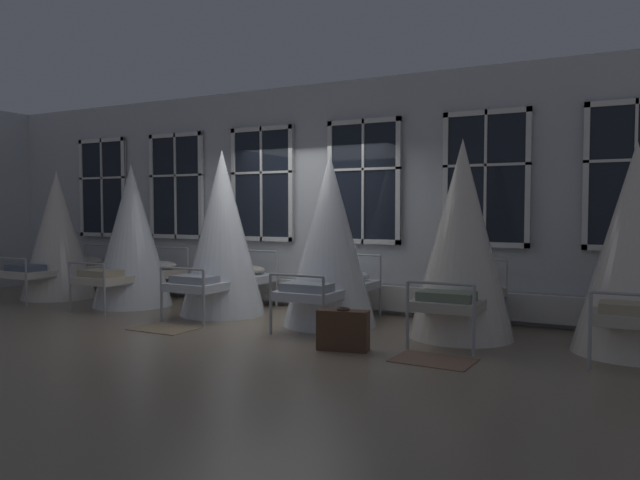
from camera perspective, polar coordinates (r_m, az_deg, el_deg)
ground at (r=8.38m, az=-5.14°, el=-7.67°), size 24.48×24.48×0.00m
back_wall_with_windows at (r=9.45m, az=-0.60°, el=4.08°), size 13.24×0.10×3.46m
window_bank at (r=9.35m, az=-0.94°, el=0.60°), size 10.06×0.10×2.79m
cot_first at (r=11.47m, az=-23.48°, el=0.33°), size 1.25×1.84×2.21m
cot_second at (r=10.11m, az=-17.29°, el=0.25°), size 1.25×1.85×2.26m
cot_third at (r=8.97m, az=-9.17°, el=0.49°), size 1.25×1.84×2.40m
cot_fourth at (r=8.02m, az=0.92°, el=-0.23°), size 1.25×1.84×2.27m
cot_fifth at (r=7.43m, az=13.21°, el=-0.14°), size 1.25×1.83×2.38m
cot_sixth at (r=7.21m, az=27.53°, el=-0.94°), size 1.25×1.84×2.26m
rug_third at (r=8.11m, az=-14.48°, el=-8.08°), size 0.80×0.56×0.01m
rug_fifth at (r=6.36m, az=10.62°, el=-11.07°), size 0.83×0.60×0.01m
suitcase_dark at (r=6.66m, az=2.19°, el=-8.47°), size 0.59×0.31×0.47m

